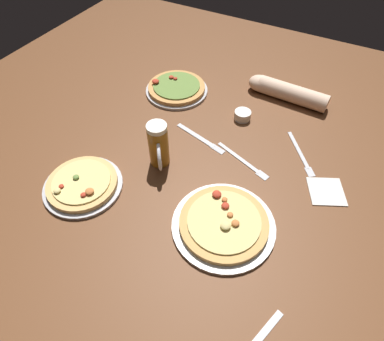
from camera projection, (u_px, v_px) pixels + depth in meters
name	position (u px, v px, depth m)	size (l,w,h in m)	color
ground_plane	(192.00, 177.00, 1.15)	(2.40, 2.40, 0.03)	brown
pizza_plate_near	(224.00, 224.00, 0.99)	(0.32, 0.32, 0.05)	silver
pizza_plate_far	(176.00, 88.00, 1.44)	(0.27, 0.27, 0.05)	#B2B2B7
pizza_plate_side	(83.00, 184.00, 1.09)	(0.26, 0.26, 0.05)	#B2B2B7
beer_mug_dark	(159.00, 146.00, 1.11)	(0.09, 0.12, 0.17)	#9E6619
ramekin_sauce	(242.00, 115.00, 1.32)	(0.07, 0.07, 0.04)	silver
napkin_folded	(326.00, 191.00, 1.09)	(0.11, 0.12, 0.01)	silver
fork_left	(243.00, 161.00, 1.18)	(0.23, 0.10, 0.01)	silver
knife_right	(201.00, 138.00, 1.26)	(0.23, 0.08, 0.01)	silver
fork_spare	(301.00, 154.00, 1.20)	(0.15, 0.20, 0.01)	silver
diner_arm	(284.00, 91.00, 1.40)	(0.35, 0.09, 0.07)	beige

